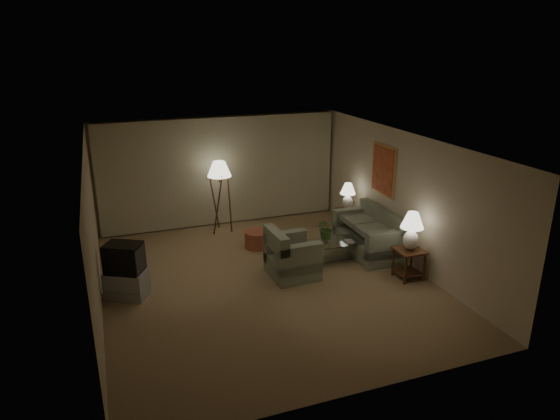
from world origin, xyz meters
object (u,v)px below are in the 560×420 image
Objects in this scene: sofa at (367,236)px; side_table_near at (409,259)px; side_table_far at (347,217)px; coffee_table at (333,248)px; floor_lamp at (220,195)px; tv_cabinet at (127,284)px; table_lamp_far at (348,194)px; ottoman at (257,239)px; vase at (326,240)px; crt_tv at (124,258)px; table_lamp_near at (412,228)px; armchair at (292,257)px.

side_table_near is at bearing 7.58° from sofa.
side_table_far reaches higher than coffee_table.
sofa is at bearing -41.57° from floor_lamp.
sofa is at bearing 32.27° from tv_cabinet.
side_table_far is 5.42m from tv_cabinet.
floor_lamp reaches higher than table_lamp_far.
vase reaches higher than ottoman.
ottoman is at bearing -67.43° from floor_lamp.
tv_cabinet is (-5.20, -1.51, -0.14)m from side_table_far.
floor_lamp is (-2.81, 1.11, 0.52)m from side_table_far.
coffee_table is 4.20m from crt_tv.
sofa is 5.07m from crt_tv.
ottoman is (-2.30, -0.13, -0.20)m from side_table_far.
crt_tv reaches higher than side_table_near.
table_lamp_near reaches higher than side_table_near.
crt_tv is 5.22× the size of vase.
table_lamp_far reaches higher than side_table_far.
side_table_near is 5.32m from tv_cabinet.
ottoman is (-0.22, 1.60, -0.20)m from armchair.
armchair is at bearing -157.39° from vase.
armchair is 2.70m from side_table_far.
sofa is 3.12× the size of ottoman.
table_lamp_far is 4.32× the size of vase.
tv_cabinet is at bearing -132.34° from floor_lamp.
ottoman is (0.52, -1.24, -0.72)m from floor_lamp.
vase is (-1.18, 1.25, 0.08)m from side_table_near.
floor_lamp is at bearing 127.16° from side_table_near.
table_lamp_near reaches higher than crt_tv.
side_table_near is 0.54× the size of coffee_table.
ottoman is (-1.27, 1.22, -0.09)m from coffee_table.
armchair is at bearing 25.33° from crt_tv.
side_table_far reaches higher than tv_cabinet.
table_lamp_near is at bearing 7.58° from sofa.
floor_lamp is at bearing 123.61° from vase.
table_lamp_far is 1.83m from coffee_table.
table_lamp_far reaches higher than sofa.
vase reaches higher than tv_cabinet.
crt_tv is (-5.20, -1.51, 0.38)m from side_table_far.
table_lamp_near is 5.32m from crt_tv.
armchair is at bearing -75.50° from floor_lamp.
crt_tv is at bearing 168.11° from side_table_near.
tv_cabinet is (-5.20, -1.51, -0.72)m from table_lamp_far.
coffee_table is at bearing 31.51° from crt_tv.
vase is (4.02, 0.16, -0.28)m from crt_tv.
tv_cabinet is (-5.20, 1.09, -0.16)m from side_table_near.
sofa is 0.89m from coffee_table.
crt_tv reaches higher than coffee_table.
floor_lamp is at bearing 77.03° from tv_cabinet.
sofa is 2.10× the size of tv_cabinet.
armchair is at bearing 157.21° from table_lamp_near.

